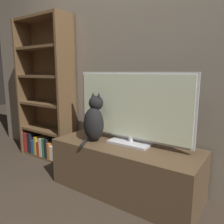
% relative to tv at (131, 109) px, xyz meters
% --- Properties ---
extents(wall_back, '(4.80, 0.05, 2.60)m').
position_rel_tv_xyz_m(wall_back, '(-0.02, 0.25, 0.56)').
color(wall_back, '#756B5B').
rests_on(wall_back, ground_plane).
extents(tv_stand, '(1.30, 0.53, 0.43)m').
position_rel_tv_xyz_m(tv_stand, '(-0.02, -0.06, -0.53)').
color(tv_stand, brown).
rests_on(tv_stand, ground_plane).
extents(tv, '(1.10, 0.22, 0.63)m').
position_rel_tv_xyz_m(tv, '(0.00, 0.00, 0.00)').
color(tv, '#B7B7BC').
rests_on(tv, tv_stand).
extents(cat, '(0.21, 0.32, 0.44)m').
position_rel_tv_xyz_m(cat, '(-0.31, -0.13, -0.12)').
color(cat, black).
rests_on(cat, tv_stand).
extents(bookshelf, '(0.78, 0.28, 1.68)m').
position_rel_tv_xyz_m(bookshelf, '(-1.25, 0.11, -0.02)').
color(bookshelf, brown).
rests_on(bookshelf, ground_plane).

